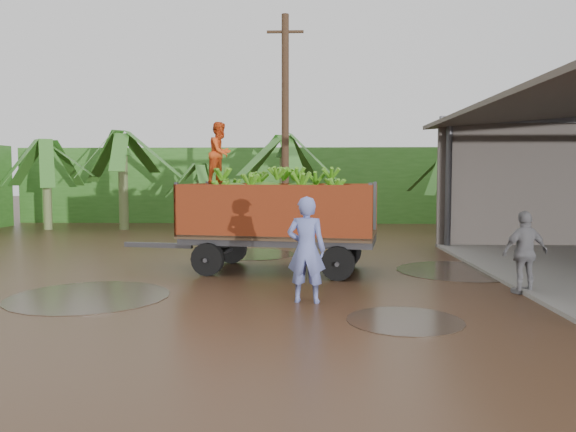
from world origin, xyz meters
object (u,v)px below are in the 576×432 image
(banana_trailer, at_px, (279,214))
(man_blue, at_px, (306,250))
(man_grey, at_px, (525,253))
(utility_pole, at_px, (285,129))

(banana_trailer, relative_size, man_blue, 3.32)
(banana_trailer, xyz_separation_m, man_grey, (4.85, -2.43, -0.56))
(man_grey, bearing_deg, banana_trailer, -41.28)
(banana_trailer, height_order, man_grey, banana_trailer)
(utility_pole, bearing_deg, man_blue, -85.22)
(man_grey, bearing_deg, utility_pole, -72.46)
(man_grey, bearing_deg, man_blue, -2.85)
(banana_trailer, distance_m, man_grey, 5.45)
(banana_trailer, relative_size, man_grey, 3.96)
(banana_trailer, bearing_deg, man_grey, -17.18)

